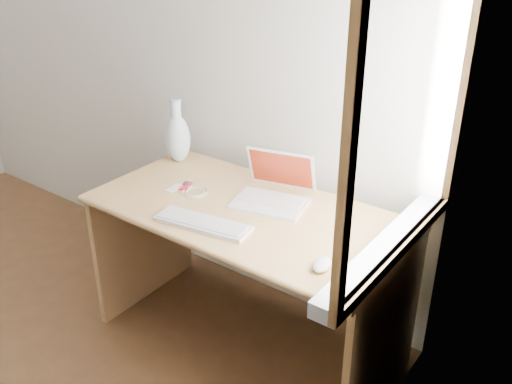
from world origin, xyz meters
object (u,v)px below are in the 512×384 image
Objects in this scene: desk at (258,243)px; external_keyboard at (203,223)px; laptop at (275,192)px; vase at (178,137)px.

external_keyboard reaches higher than desk.
desk is at bearing -154.04° from laptop.
external_keyboard is (-0.06, -0.30, 0.22)m from desk.
laptop is at bearing 61.72° from external_keyboard.
laptop is (0.06, 0.05, 0.26)m from desk.
vase reaches higher than external_keyboard.
desk is 3.27× the size of external_keyboard.
external_keyboard is at bearing -38.90° from vase.
desk is 0.38m from external_keyboard.
desk is at bearing -12.13° from vase.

